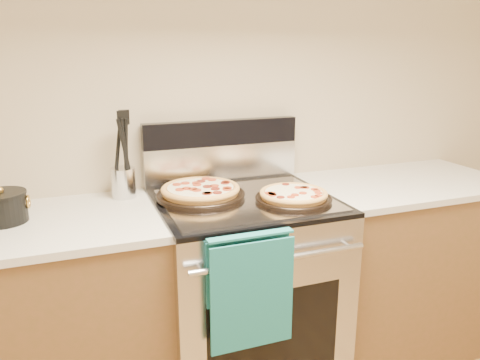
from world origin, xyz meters
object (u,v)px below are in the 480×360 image
object	(u,v)px
range_body	(244,296)
pepperoni_pizza_back	(201,192)
utensil_crock	(123,183)
pepperoni_pizza_front	(294,196)
saucepan	(2,209)

from	to	relation	value
range_body	pepperoni_pizza_back	distance (m)	0.54
pepperoni_pizza_back	utensil_crock	world-z (taller)	utensil_crock
range_body	pepperoni_pizza_front	bearing A→B (deg)	-32.13
saucepan	utensil_crock	bearing A→B (deg)	19.10
range_body	utensil_crock	world-z (taller)	utensil_crock
range_body	utensil_crock	distance (m)	0.75
range_body	saucepan	xyz separation A→B (m)	(-0.95, 0.08, 0.51)
pepperoni_pizza_front	utensil_crock	world-z (taller)	utensil_crock
range_body	saucepan	distance (m)	1.08
range_body	saucepan	world-z (taller)	saucepan
range_body	pepperoni_pizza_back	world-z (taller)	pepperoni_pizza_back
pepperoni_pizza_front	saucepan	world-z (taller)	saucepan
range_body	pepperoni_pizza_back	bearing A→B (deg)	158.41
saucepan	pepperoni_pizza_back	bearing A→B (deg)	-0.58
pepperoni_pizza_back	saucepan	world-z (taller)	saucepan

